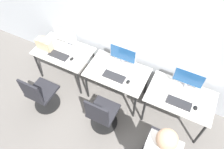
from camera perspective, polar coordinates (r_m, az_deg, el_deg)
name	(u,v)px	position (r m, az deg, el deg)	size (l,w,h in m)	color
ground_plane	(109,108)	(4.17, -0.83, -8.66)	(20.00, 20.00, 0.00)	slate
wall_back	(131,25)	(3.57, 4.87, 12.87)	(12.00, 0.05, 2.80)	#B7BCC1
desk_left	(64,54)	(4.24, -12.47, 5.29)	(1.05, 0.67, 0.72)	silver
monitor_left	(65,37)	(4.11, -12.09, 9.53)	(0.47, 0.18, 0.40)	#B2B2B7
keyboard_left	(59,55)	(4.11, -13.78, 4.91)	(0.38, 0.16, 0.02)	#262628
mouse_left	(72,59)	(3.99, -10.46, 4.05)	(0.06, 0.09, 0.03)	black
office_chair_left	(41,95)	(4.08, -17.99, -5.16)	(0.48, 0.48, 0.89)	black
desk_center	(117,75)	(3.82, 1.35, -0.06)	(1.05, 0.67, 0.72)	silver
monitor_center	(123,55)	(3.71, 2.82, 5.10)	(0.47, 0.18, 0.40)	#B2B2B7
keyboard_center	(114,76)	(3.67, 0.53, -0.51)	(0.38, 0.16, 0.02)	#262628
mouse_center	(128,82)	(3.61, 4.24, -1.93)	(0.06, 0.09, 0.03)	black
office_chair_center	(102,115)	(3.69, -2.63, -10.53)	(0.48, 0.48, 0.89)	black
desk_right	(180,99)	(3.69, 17.31, -6.20)	(1.05, 0.67, 0.72)	silver
monitor_right	(188,79)	(3.57, 19.28, -1.17)	(0.47, 0.18, 0.40)	#B2B2B7
keyboard_right	(179,103)	(3.54, 17.07, -7.11)	(0.38, 0.16, 0.02)	#262628
mouse_right	(196,108)	(3.56, 20.99, -8.17)	(0.06, 0.09, 0.03)	black
office_chair_right	(159,149)	(3.53, 12.07, -18.58)	(0.48, 0.48, 0.89)	black
handbag	(45,44)	(4.22, -17.22, 7.55)	(0.30, 0.18, 0.25)	tan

